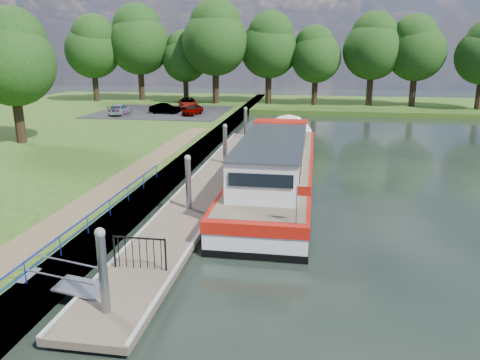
% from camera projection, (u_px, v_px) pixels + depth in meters
% --- Properties ---
extents(ground, '(160.00, 160.00, 0.00)m').
position_uv_depth(ground, '(115.00, 314.00, 13.85)').
color(ground, black).
rests_on(ground, ground).
extents(bank_edge, '(1.10, 90.00, 0.78)m').
position_uv_depth(bank_edge, '(176.00, 171.00, 28.38)').
color(bank_edge, '#473D2D').
rests_on(bank_edge, ground).
extents(far_bank, '(60.00, 18.00, 0.60)m').
position_uv_depth(far_bank, '(364.00, 105.00, 61.36)').
color(far_bank, '#2B4C15').
rests_on(far_bank, ground).
extents(footpath, '(1.60, 40.00, 0.05)m').
position_uv_depth(footpath, '(95.00, 199.00, 21.90)').
color(footpath, brown).
rests_on(footpath, riverbank).
extents(carpark, '(14.00, 12.00, 0.06)m').
position_uv_depth(carpark, '(162.00, 112.00, 51.40)').
color(carpark, black).
rests_on(carpark, riverbank).
extents(blue_fence, '(0.04, 18.04, 0.72)m').
position_uv_depth(blue_fence, '(74.00, 230.00, 16.76)').
color(blue_fence, '#0C2DBF').
rests_on(blue_fence, riverbank).
extents(pontoon, '(2.50, 30.00, 0.56)m').
position_uv_depth(pontoon, '(210.00, 185.00, 26.15)').
color(pontoon, brown).
rests_on(pontoon, ground).
extents(mooring_piles, '(0.30, 27.30, 3.55)m').
position_uv_depth(mooring_piles, '(210.00, 167.00, 25.86)').
color(mooring_piles, gray).
rests_on(mooring_piles, ground).
extents(gangway, '(2.58, 1.00, 0.92)m').
position_uv_depth(gangway, '(63.00, 283.00, 14.44)').
color(gangway, '#A5A8AD').
rests_on(gangway, ground).
extents(gate_panel, '(1.85, 0.05, 1.15)m').
position_uv_depth(gate_panel, '(139.00, 248.00, 15.63)').
color(gate_panel, black).
rests_on(gate_panel, ground).
extents(barge, '(4.36, 21.15, 4.78)m').
position_uv_depth(barge, '(277.00, 165.00, 26.93)').
color(barge, black).
rests_on(barge, ground).
extents(horizon_trees, '(54.38, 10.03, 12.87)m').
position_uv_depth(horizon_trees, '(259.00, 45.00, 58.17)').
color(horizon_trees, '#332316').
rests_on(horizon_trees, ground).
extents(bank_tree_a, '(6.12, 6.12, 9.72)m').
position_uv_depth(bank_tree_a, '(12.00, 56.00, 33.44)').
color(bank_tree_a, '#332316').
rests_on(bank_tree_a, riverbank).
extents(car_a, '(1.84, 3.39, 1.09)m').
position_uv_depth(car_a, '(193.00, 110.00, 48.69)').
color(car_a, '#999999').
rests_on(car_a, carpark).
extents(car_b, '(3.29, 1.23, 1.07)m').
position_uv_depth(car_b, '(165.00, 108.00, 49.81)').
color(car_b, '#999999').
rests_on(car_b, carpark).
extents(car_c, '(1.56, 3.68, 1.06)m').
position_uv_depth(car_c, '(120.00, 110.00, 48.93)').
color(car_c, '#999999').
rests_on(car_c, carpark).
extents(car_d, '(3.32, 4.93, 1.26)m').
position_uv_depth(car_d, '(188.00, 103.00, 53.34)').
color(car_d, '#999999').
rests_on(car_d, carpark).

